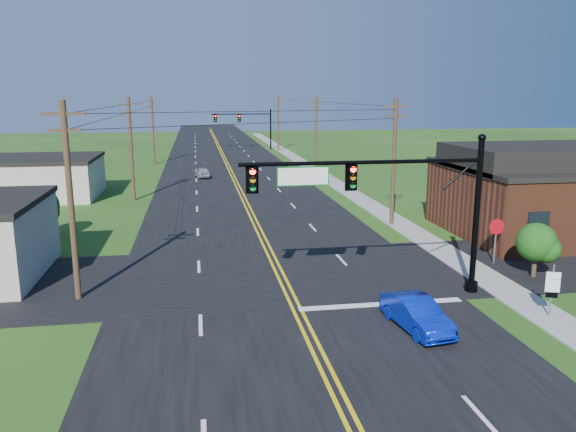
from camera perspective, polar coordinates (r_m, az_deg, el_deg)
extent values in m
plane|color=#1F4112|center=(18.58, 4.40, -17.51)|extent=(260.00, 260.00, 0.00)
cube|color=black|center=(66.41, -5.86, 4.22)|extent=(16.00, 220.00, 0.04)
cube|color=black|center=(29.40, -1.16, -5.97)|extent=(70.00, 10.00, 0.04)
cube|color=gray|center=(58.22, 5.15, 3.13)|extent=(2.00, 160.00, 0.08)
cylinder|color=black|center=(27.45, 18.57, -0.20)|extent=(0.28, 0.28, 7.20)
cylinder|color=black|center=(28.32, 18.11, -6.83)|extent=(0.60, 0.60, 0.50)
sphere|color=black|center=(26.94, 19.11, 7.51)|extent=(0.36, 0.36, 0.36)
cylinder|color=black|center=(24.91, 7.68, 5.42)|extent=(11.00, 0.18, 0.18)
cube|color=#055814|center=(24.33, 1.54, 4.06)|extent=(2.30, 0.06, 0.85)
cylinder|color=black|center=(96.66, -1.77, 8.91)|extent=(0.28, 0.28, 7.20)
cylinder|color=black|center=(96.91, -1.76, 6.93)|extent=(0.60, 0.60, 0.50)
sphere|color=black|center=(96.52, -1.79, 11.10)|extent=(0.36, 0.36, 0.36)
cylinder|color=black|center=(96.02, -4.79, 10.28)|extent=(10.00, 0.18, 0.18)
cube|color=#055814|center=(95.83, -6.72, 9.91)|extent=(2.30, 0.06, 0.85)
cube|color=brown|center=(41.90, 25.71, 1.39)|extent=(14.00, 11.00, 4.40)
cube|color=black|center=(41.57, 26.01, 4.57)|extent=(14.20, 11.20, 0.30)
cube|color=#BFB5A3|center=(56.22, -24.82, 3.43)|extent=(12.00, 9.00, 3.40)
cube|color=black|center=(56.01, -24.99, 5.30)|extent=(12.20, 9.20, 0.30)
cylinder|color=#3A2C1A|center=(26.66, -21.20, 1.23)|extent=(0.28, 0.28, 9.00)
cube|color=#3A2C1A|center=(26.26, -21.86, 9.61)|extent=(1.80, 0.12, 0.12)
cube|color=#3A2C1A|center=(26.29, -21.74, 8.09)|extent=(1.40, 0.12, 0.12)
cylinder|color=#3A2C1A|center=(51.17, -15.63, 6.51)|extent=(0.28, 0.28, 9.00)
cube|color=#3A2C1A|center=(50.96, -15.89, 10.87)|extent=(1.80, 0.12, 0.12)
cube|color=#3A2C1A|center=(50.98, -15.84, 10.09)|extent=(1.40, 0.12, 0.12)
cylinder|color=#3A2C1A|center=(77.99, -13.56, 8.44)|extent=(0.28, 0.28, 9.00)
cube|color=#3A2C1A|center=(77.85, -13.71, 11.30)|extent=(1.80, 0.12, 0.12)
cube|color=#3A2C1A|center=(77.86, -13.68, 10.79)|extent=(1.40, 0.12, 0.12)
cylinder|color=#3A2C1A|center=(40.36, 10.69, 5.33)|extent=(0.28, 0.28, 9.00)
cube|color=#3A2C1A|center=(40.09, 10.91, 10.87)|extent=(1.80, 0.12, 0.12)
cube|color=#3A2C1A|center=(40.11, 10.87, 9.87)|extent=(1.40, 0.12, 0.12)
cylinder|color=#3A2C1A|center=(65.29, 2.86, 8.09)|extent=(0.28, 0.28, 9.00)
cube|color=#3A2C1A|center=(65.12, 2.90, 11.51)|extent=(1.80, 0.12, 0.12)
cube|color=#3A2C1A|center=(65.14, 2.89, 10.90)|extent=(1.40, 0.12, 0.12)
cylinder|color=#3A2C1A|center=(94.77, -1.01, 9.39)|extent=(0.28, 0.28, 9.00)
cube|color=#3A2C1A|center=(94.66, -1.02, 11.75)|extent=(1.80, 0.12, 0.12)
cube|color=#3A2C1A|center=(94.67, -1.02, 11.32)|extent=(1.40, 0.12, 0.12)
cylinder|color=#3A2C1A|center=(46.92, 15.99, 1.59)|extent=(0.24, 0.24, 1.85)
sphere|color=#154711|center=(46.65, 16.11, 3.62)|extent=(3.00, 3.00, 3.00)
cylinder|color=#3A2C1A|center=(31.51, 23.73, -4.57)|extent=(0.24, 0.24, 1.32)
sphere|color=#154711|center=(31.21, 23.92, -2.46)|extent=(2.00, 2.00, 2.00)
cylinder|color=#3A2C1A|center=(39.87, -23.71, -1.03)|extent=(0.24, 0.24, 1.54)
sphere|color=#154711|center=(39.60, -23.88, 0.94)|extent=(2.40, 2.40, 2.40)
imported|color=#081FB5|center=(23.20, 12.92, -9.75)|extent=(1.90, 4.07, 1.29)
imported|color=#B8B8BD|center=(64.13, -8.69, 4.38)|extent=(1.91, 3.66, 1.19)
cylinder|color=slate|center=(26.10, 25.20, -6.93)|extent=(0.09, 0.09, 2.32)
cube|color=white|center=(25.87, 25.37, -5.51)|extent=(0.56, 0.23, 0.32)
cube|color=white|center=(26.00, 25.29, -6.40)|extent=(0.56, 0.23, 0.58)
cube|color=black|center=(26.13, 25.20, -7.28)|extent=(0.46, 0.19, 0.23)
cylinder|color=slate|center=(33.00, 20.30, -2.57)|extent=(0.08, 0.08, 2.41)
cylinder|color=#A70913|center=(32.76, 20.45, -1.03)|extent=(0.92, 0.06, 0.92)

